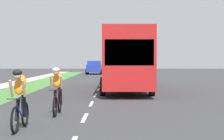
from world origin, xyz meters
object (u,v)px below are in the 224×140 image
(sedan_dark_green, at_px, (118,70))
(suv_blue, at_px, (93,67))
(cyclist_lead, at_px, (18,99))
(cyclist_trailing, at_px, (56,90))
(bus_red, at_px, (124,58))

(sedan_dark_green, distance_m, suv_blue, 9.51)
(cyclist_lead, xyz_separation_m, cyclist_trailing, (0.56, 2.68, 0.00))
(sedan_dark_green, bearing_deg, bus_red, -90.19)
(cyclist_trailing, height_order, suv_blue, suv_blue)
(cyclist_lead, height_order, suv_blue, suv_blue)
(cyclist_trailing, xyz_separation_m, sedan_dark_green, (2.67, 27.70, -0.04))
(cyclist_lead, relative_size, cyclist_trailing, 1.00)
(cyclist_lead, bearing_deg, sedan_dark_green, 83.92)
(bus_red, bearing_deg, sedan_dark_green, 89.81)
(cyclist_lead, xyz_separation_m, bus_red, (3.18, 12.93, 1.17))
(sedan_dark_green, height_order, suv_blue, suv_blue)
(bus_red, distance_m, suv_blue, 26.61)
(cyclist_lead, distance_m, suv_blue, 39.33)
(bus_red, xyz_separation_m, suv_blue, (-3.17, 26.40, -1.03))
(cyclist_lead, height_order, sedan_dark_green, cyclist_lead)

